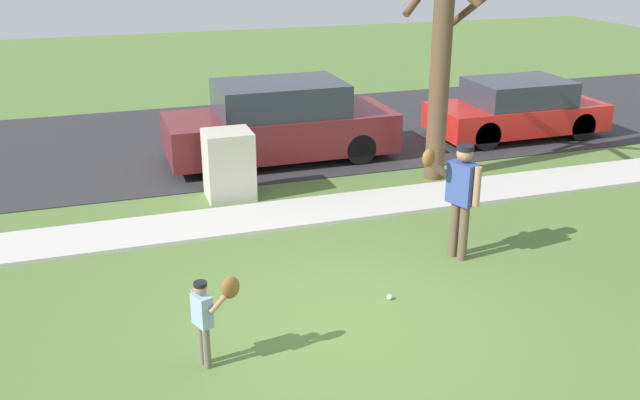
% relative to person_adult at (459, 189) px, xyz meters
% --- Properties ---
extents(ground_plane, '(48.00, 48.00, 0.00)m').
position_rel_person_adult_xyz_m(ground_plane, '(-2.16, 2.25, -1.08)').
color(ground_plane, '#567538').
extents(sidewalk_strip, '(36.00, 1.20, 0.06)m').
position_rel_person_adult_xyz_m(sidewalk_strip, '(-2.16, 2.35, -1.05)').
color(sidewalk_strip, beige).
rests_on(sidewalk_strip, ground).
extents(road_surface, '(36.00, 6.80, 0.02)m').
position_rel_person_adult_xyz_m(road_surface, '(-2.16, 7.35, -1.07)').
color(road_surface, '#2D2D30').
rests_on(road_surface, ground).
extents(person_adult, '(0.83, 0.58, 1.73)m').
position_rel_person_adult_xyz_m(person_adult, '(0.00, 0.00, 0.00)').
color(person_adult, brown).
rests_on(person_adult, ground).
extents(person_child, '(0.55, 0.34, 1.07)m').
position_rel_person_adult_xyz_m(person_child, '(-3.87, -1.58, -0.38)').
color(person_child, '#6B6656').
rests_on(person_child, ground).
extents(baseball, '(0.07, 0.07, 0.07)m').
position_rel_person_adult_xyz_m(baseball, '(-1.41, -0.85, -1.04)').
color(baseball, white).
rests_on(baseball, ground).
extents(utility_cabinet, '(0.83, 0.77, 1.24)m').
position_rel_person_adult_xyz_m(utility_cabinet, '(-2.64, 3.52, -0.46)').
color(utility_cabinet, beige).
rests_on(utility_cabinet, ground).
extents(street_tree_near, '(1.84, 1.88, 4.78)m').
position_rel_person_adult_xyz_m(street_tree_near, '(1.37, 3.35, 1.47)').
color(street_tree_near, brown).
rests_on(street_tree_near, ground).
extents(parked_suv_maroon, '(4.70, 1.90, 1.63)m').
position_rel_person_adult_xyz_m(parked_suv_maroon, '(-1.17, 5.41, -0.29)').
color(parked_suv_maroon, maroon).
rests_on(parked_suv_maroon, road_surface).
extents(parked_hatchback_red, '(4.00, 1.75, 1.33)m').
position_rel_person_adult_xyz_m(parked_hatchback_red, '(4.50, 5.38, -0.42)').
color(parked_hatchback_red, red).
rests_on(parked_hatchback_red, road_surface).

